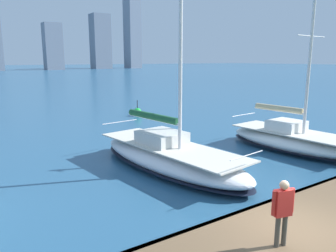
{
  "coord_description": "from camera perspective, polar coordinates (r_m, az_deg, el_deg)",
  "views": [
    {
      "loc": [
        7.13,
        4.89,
        4.97
      ],
      "look_at": [
        -0.35,
        -6.35,
        2.2
      ],
      "focal_mm": 35.0,
      "sensor_mm": 36.0,
      "label": 1
    }
  ],
  "objects": [
    {
      "name": "sailboat_forest",
      "position": [
        15.04,
        0.16,
        -5.07
      ],
      "size": [
        4.0,
        9.49,
        12.65
      ],
      "color": "white",
      "rests_on": "ground"
    },
    {
      "name": "ground_plane",
      "position": [
        9.97,
        20.0,
        -19.05
      ],
      "size": [
        600.0,
        600.0,
        0.0
      ],
      "primitive_type": "plane",
      "color": "#28567A"
    },
    {
      "name": "person_red_shirt",
      "position": [
        8.28,
        19.34,
        -13.19
      ],
      "size": [
        0.59,
        0.29,
        1.64
      ],
      "color": "#4C473D",
      "rests_on": "dock_pier"
    },
    {
      "name": "channel_buoy",
      "position": [
        29.28,
        -5.35,
        2.47
      ],
      "size": [
        0.7,
        0.7,
        1.4
      ],
      "color": "green",
      "rests_on": "ground"
    },
    {
      "name": "dock_pier",
      "position": [
        9.76,
        19.75,
        -16.1
      ],
      "size": [
        28.0,
        2.8,
        0.6
      ],
      "color": "brown",
      "rests_on": "ground"
    },
    {
      "name": "sailboat_tan",
      "position": [
        19.42,
        20.84,
        -2.17
      ],
      "size": [
        3.56,
        7.92,
        9.48
      ],
      "color": "white",
      "rests_on": "ground"
    }
  ]
}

